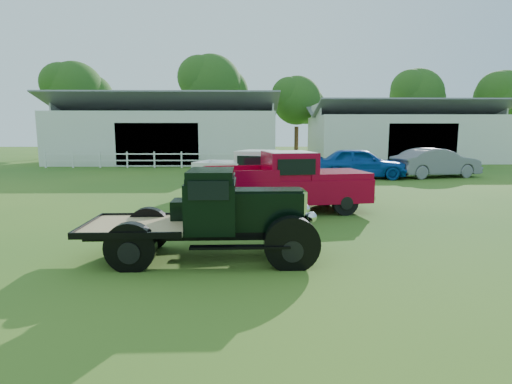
{
  "coord_description": "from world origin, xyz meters",
  "views": [
    {
      "loc": [
        0.02,
        -9.57,
        2.7
      ],
      "look_at": [
        0.2,
        1.2,
        1.05
      ],
      "focal_mm": 28.0,
      "sensor_mm": 36.0,
      "label": 1
    }
  ],
  "objects_px": {
    "red_pickup": "(285,182)",
    "white_pickup": "(255,174)",
    "vintage_flatbed": "(208,214)",
    "misc_car_blue": "(360,163)",
    "misc_car_grey": "(436,163)"
  },
  "relations": [
    {
      "from": "white_pickup",
      "to": "misc_car_blue",
      "type": "bearing_deg",
      "value": 66.06
    },
    {
      "from": "red_pickup",
      "to": "white_pickup",
      "type": "height_order",
      "value": "red_pickup"
    },
    {
      "from": "red_pickup",
      "to": "misc_car_blue",
      "type": "distance_m",
      "value": 10.98
    },
    {
      "from": "white_pickup",
      "to": "misc_car_grey",
      "type": "bearing_deg",
      "value": 52.03
    },
    {
      "from": "red_pickup",
      "to": "misc_car_grey",
      "type": "bearing_deg",
      "value": 36.27
    },
    {
      "from": "white_pickup",
      "to": "misc_car_grey",
      "type": "height_order",
      "value": "white_pickup"
    },
    {
      "from": "white_pickup",
      "to": "red_pickup",
      "type": "bearing_deg",
      "value": -53.44
    },
    {
      "from": "vintage_flatbed",
      "to": "red_pickup",
      "type": "height_order",
      "value": "red_pickup"
    },
    {
      "from": "red_pickup",
      "to": "misc_car_grey",
      "type": "relative_size",
      "value": 1.09
    },
    {
      "from": "white_pickup",
      "to": "misc_car_blue",
      "type": "xyz_separation_m",
      "value": [
        6.16,
        6.64,
        -0.06
      ]
    },
    {
      "from": "red_pickup",
      "to": "misc_car_grey",
      "type": "xyz_separation_m",
      "value": [
        9.76,
        10.04,
        -0.18
      ]
    },
    {
      "from": "red_pickup",
      "to": "white_pickup",
      "type": "xyz_separation_m",
      "value": [
        -0.97,
        3.04,
        -0.08
      ]
    },
    {
      "from": "vintage_flatbed",
      "to": "misc_car_blue",
      "type": "height_order",
      "value": "vintage_flatbed"
    },
    {
      "from": "vintage_flatbed",
      "to": "misc_car_grey",
      "type": "height_order",
      "value": "vintage_flatbed"
    },
    {
      "from": "white_pickup",
      "to": "vintage_flatbed",
      "type": "bearing_deg",
      "value": -79.17
    }
  ]
}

